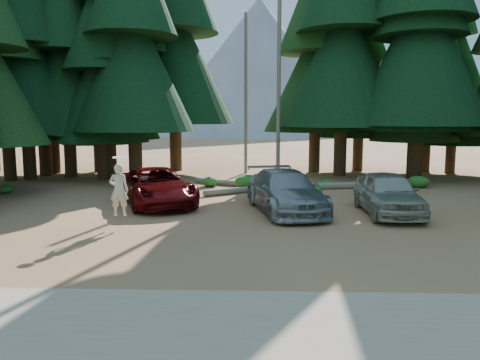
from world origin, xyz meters
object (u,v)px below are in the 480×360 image
(silver_minivan_right, at_px, (388,193))
(log_mid, at_px, (224,183))
(log_right, at_px, (328,186))
(red_pickup, at_px, (157,186))
(log_left, at_px, (242,190))
(silver_minivan_center, at_px, (285,191))
(frisbee_player, at_px, (119,190))

(silver_minivan_right, height_order, log_mid, silver_minivan_right)
(silver_minivan_right, relative_size, log_mid, 1.30)
(log_mid, relative_size, log_right, 0.67)
(red_pickup, xyz_separation_m, silver_minivan_right, (8.90, -1.63, 0.04))
(log_left, bearing_deg, red_pickup, -172.06)
(silver_minivan_center, height_order, frisbee_player, frisbee_player)
(silver_minivan_center, bearing_deg, log_right, 53.93)
(silver_minivan_center, xyz_separation_m, frisbee_player, (-5.50, -2.88, 0.48))
(frisbee_player, bearing_deg, log_mid, -108.76)
(silver_minivan_right, bearing_deg, frisbee_player, -164.22)
(red_pickup, bearing_deg, silver_minivan_right, -34.53)
(silver_minivan_right, distance_m, frisbee_player, 9.57)
(silver_minivan_right, bearing_deg, log_right, 102.26)
(silver_minivan_center, bearing_deg, silver_minivan_right, -18.23)
(frisbee_player, distance_m, log_mid, 10.17)
(red_pickup, xyz_separation_m, frisbee_player, (-0.32, -4.14, 0.51))
(red_pickup, height_order, silver_minivan_right, silver_minivan_right)
(silver_minivan_center, height_order, log_right, silver_minivan_center)
(silver_minivan_right, height_order, log_right, silver_minivan_right)
(red_pickup, relative_size, log_mid, 1.51)
(log_right, bearing_deg, silver_minivan_center, -124.72)
(frisbee_player, relative_size, log_mid, 0.53)
(silver_minivan_center, xyz_separation_m, log_right, (2.47, 5.70, -0.61))
(silver_minivan_center, bearing_deg, log_mid, 99.62)
(log_left, height_order, log_right, log_right)
(log_right, bearing_deg, log_left, -173.96)
(frisbee_player, relative_size, log_right, 0.36)
(silver_minivan_center, height_order, log_mid, silver_minivan_center)
(silver_minivan_center, xyz_separation_m, silver_minivan_right, (3.73, -0.37, 0.01))
(silver_minivan_right, height_order, frisbee_player, frisbee_player)
(silver_minivan_center, bearing_deg, red_pickup, 153.64)
(log_left, xyz_separation_m, log_mid, (-1.05, 2.49, 0.00))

